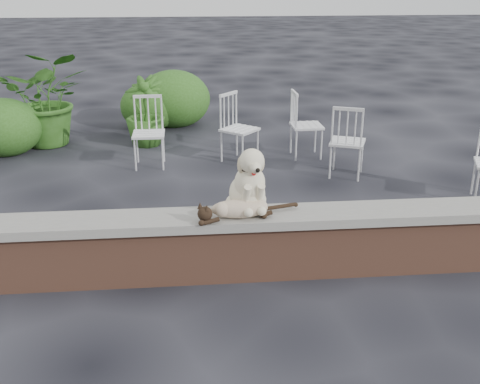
{
  "coord_description": "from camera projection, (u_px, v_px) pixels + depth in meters",
  "views": [
    {
      "loc": [
        -1.26,
        -4.29,
        2.48
      ],
      "look_at": [
        -0.85,
        0.2,
        0.7
      ],
      "focal_mm": 41.98,
      "sensor_mm": 36.0,
      "label": 1
    }
  ],
  "objects": [
    {
      "name": "shrubbery",
      "position": [
        124.0,
        108.0,
        9.11
      ],
      "size": [
        3.57,
        2.49,
        0.98
      ],
      "color": "#275117",
      "rests_on": "ground"
    },
    {
      "name": "chair_e",
      "position": [
        307.0,
        124.0,
        7.89
      ],
      "size": [
        0.57,
        0.57,
        0.94
      ],
      "primitive_type": null,
      "rotation": [
        0.0,
        0.0,
        1.59
      ],
      "color": "white",
      "rests_on": "ground"
    },
    {
      "name": "chair_b",
      "position": [
        149.0,
        133.0,
        7.48
      ],
      "size": [
        0.56,
        0.56,
        0.94
      ],
      "primitive_type": null,
      "rotation": [
        0.0,
        0.0,
        0.0
      ],
      "color": "white",
      "rests_on": "ground"
    },
    {
      "name": "brick_wall",
      "position": [
        338.0,
        245.0,
        4.9
      ],
      "size": [
        6.0,
        0.3,
        0.5
      ],
      "primitive_type": "cube",
      "color": "brown",
      "rests_on": "ground"
    },
    {
      "name": "chair_c",
      "position": [
        348.0,
        141.0,
        7.14
      ],
      "size": [
        0.73,
        0.73,
        0.94
      ],
      "primitive_type": null,
      "rotation": [
        0.0,
        0.0,
        2.76
      ],
      "color": "white",
      "rests_on": "ground"
    },
    {
      "name": "ground",
      "position": [
        336.0,
        270.0,
        5.0
      ],
      "size": [
        60.0,
        60.0,
        0.0
      ],
      "primitive_type": "plane",
      "color": "black",
      "rests_on": "ground"
    },
    {
      "name": "cat",
      "position": [
        239.0,
        208.0,
        4.61
      ],
      "size": [
        1.08,
        0.45,
        0.18
      ],
      "primitive_type": null,
      "rotation": [
        0.0,
        0.0,
        0.19
      ],
      "color": "tan",
      "rests_on": "capstone"
    },
    {
      "name": "potted_plant_b",
      "position": [
        145.0,
        111.0,
        8.4
      ],
      "size": [
        0.81,
        0.81,
        1.05
      ],
      "primitive_type": "imported",
      "rotation": [
        0.0,
        0.0,
        -0.55
      ],
      "color": "#275117",
      "rests_on": "ground"
    },
    {
      "name": "potted_plant_a",
      "position": [
        48.0,
        98.0,
        8.38
      ],
      "size": [
        1.33,
        1.17,
        1.42
      ],
      "primitive_type": "imported",
      "rotation": [
        0.0,
        0.0,
        0.05
      ],
      "color": "#275117",
      "rests_on": "ground"
    },
    {
      "name": "chair_a",
      "position": [
        240.0,
        128.0,
        7.7
      ],
      "size": [
        0.79,
        0.79,
        0.94
      ],
      "primitive_type": null,
      "rotation": [
        0.0,
        0.0,
        0.85
      ],
      "color": "white",
      "rests_on": "ground"
    },
    {
      "name": "capstone",
      "position": [
        340.0,
        215.0,
        4.8
      ],
      "size": [
        6.2,
        0.4,
        0.08
      ],
      "primitive_type": "cube",
      "color": "slate",
      "rests_on": "brick_wall"
    },
    {
      "name": "dog",
      "position": [
        247.0,
        177.0,
        4.68
      ],
      "size": [
        0.48,
        0.57,
        0.59
      ],
      "primitive_type": null,
      "rotation": [
        0.0,
        0.0,
        0.19
      ],
      "color": "beige",
      "rests_on": "capstone"
    }
  ]
}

